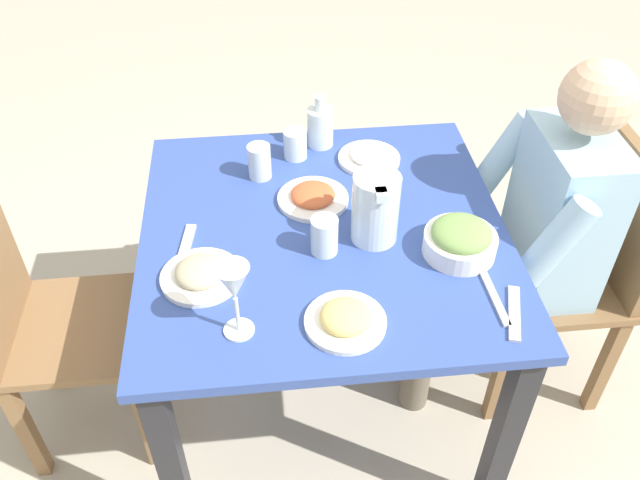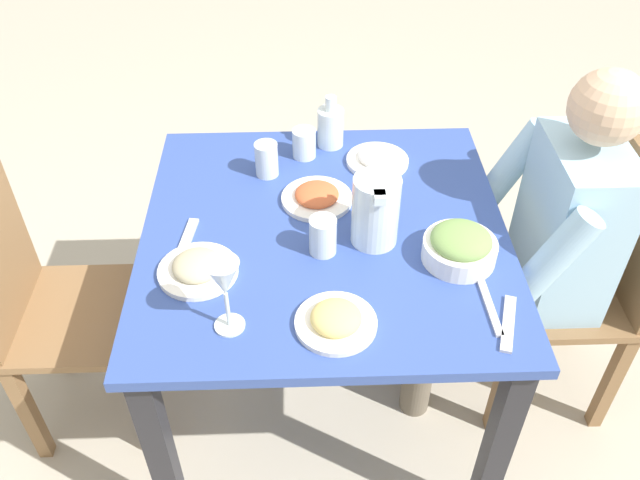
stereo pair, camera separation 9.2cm
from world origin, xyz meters
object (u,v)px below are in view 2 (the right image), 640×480
at_px(dining_table, 324,262).
at_px(wine_glass, 224,282).
at_px(plate_beans, 198,268).
at_px(diner_near, 532,243).
at_px(water_glass_near_left, 323,236).
at_px(salad_bowl, 460,246).
at_px(water_glass_by_pitcher, 304,143).
at_px(oil_carafe, 330,129).
at_px(plate_rice_curry, 317,196).
at_px(chair_near, 589,278).
at_px(water_pitcher, 376,210).
at_px(plate_yoghurt, 378,159).
at_px(chair_far, 48,304).
at_px(plate_fries, 336,320).
at_px(water_glass_center, 267,159).

bearing_deg(dining_table, wine_glass, 145.45).
distance_m(dining_table, plate_beans, 0.38).
xyz_separation_m(diner_near, water_glass_near_left, (-0.13, 0.60, 0.16)).
bearing_deg(diner_near, salad_bowl, 123.97).
distance_m(water_glass_by_pitcher, oil_carafe, 0.10).
relative_size(diner_near, plate_beans, 5.95).
bearing_deg(diner_near, plate_rice_curry, 83.17).
relative_size(chair_near, salad_bowl, 4.77).
distance_m(water_pitcher, plate_yoghurt, 0.35).
xyz_separation_m(water_glass_near_left, water_glass_by_pitcher, (0.43, 0.04, -0.01)).
xyz_separation_m(chair_far, water_pitcher, (-0.04, -0.92, 0.36)).
bearing_deg(oil_carafe, water_glass_by_pitcher, 126.41).
xyz_separation_m(chair_near, plate_beans, (-0.20, 1.11, 0.28)).
relative_size(plate_yoghurt, water_glass_near_left, 1.83).
bearing_deg(water_glass_by_pitcher, oil_carafe, -53.59).
bearing_deg(plate_fries, dining_table, 1.97).
bearing_deg(dining_table, chair_far, 90.02).
bearing_deg(plate_fries, chair_near, -63.85).
relative_size(diner_near, water_glass_near_left, 11.61).
height_order(plate_beans, plate_rice_curry, plate_beans).
relative_size(chair_far, plate_fries, 4.70).
xyz_separation_m(water_pitcher, plate_rice_curry, (0.17, 0.14, -0.08)).
bearing_deg(plate_rice_curry, water_glass_near_left, -177.61).
relative_size(chair_near, water_glass_by_pitcher, 9.92).
bearing_deg(diner_near, dining_table, 94.67).
distance_m(chair_far, plate_beans, 0.57).
height_order(salad_bowl, wine_glass, wine_glass).
bearing_deg(water_glass_center, water_glass_by_pitcher, -50.75).
bearing_deg(chair_near, chair_far, 91.75).
distance_m(water_pitcher, plate_beans, 0.46).
relative_size(water_glass_by_pitcher, oil_carafe, 0.54).
height_order(plate_fries, water_glass_by_pitcher, water_glass_by_pitcher).
bearing_deg(chair_near, plate_yoghurt, 68.22).
height_order(water_pitcher, water_glass_by_pitcher, water_pitcher).
bearing_deg(plate_beans, diner_near, -77.36).
distance_m(water_pitcher, water_glass_near_left, 0.15).
xyz_separation_m(dining_table, plate_rice_curry, (0.12, 0.02, 0.13)).
distance_m(diner_near, plate_rice_curry, 0.62).
relative_size(water_pitcher, plate_yoghurt, 1.03).
xyz_separation_m(chair_near, oil_carafe, (0.35, 0.76, 0.32)).
height_order(salad_bowl, plate_rice_curry, salad_bowl).
bearing_deg(chair_far, plate_fries, -112.63).
xyz_separation_m(plate_rice_curry, water_glass_near_left, (-0.21, -0.01, 0.04)).
xyz_separation_m(plate_beans, plate_yoghurt, (0.45, -0.49, -0.00)).
bearing_deg(plate_fries, water_glass_by_pitcher, 5.01).
height_order(chair_far, plate_fries, chair_far).
height_order(diner_near, oil_carafe, diner_near).
bearing_deg(plate_beans, plate_yoghurt, -47.00).
relative_size(chair_far, plate_beans, 4.46).
xyz_separation_m(water_pitcher, plate_beans, (-0.11, 0.44, -0.08)).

